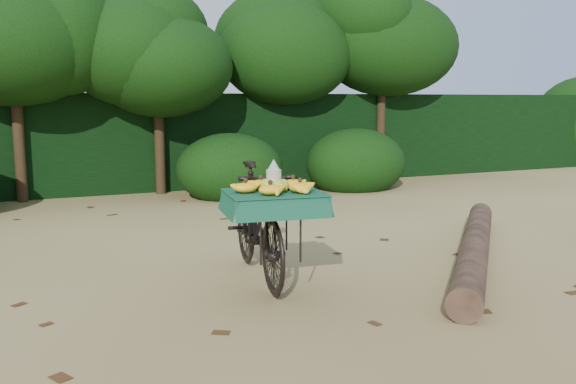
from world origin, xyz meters
name	(u,v)px	position (x,y,z in m)	size (l,w,h in m)	color
ground	(225,269)	(0.00, 0.00, 0.00)	(80.00, 80.00, 0.00)	tan
vendor_bicycle	(259,221)	(0.19, -0.46, 0.56)	(0.90, 1.91, 1.10)	black
fallen_log	(475,246)	(2.54, -0.72, 0.14)	(0.29, 0.29, 4.00)	brown
hedge_backdrop	(122,141)	(0.00, 6.30, 0.90)	(26.00, 1.80, 1.80)	black
tree_row	(88,81)	(-0.65, 5.50, 2.00)	(14.50, 2.00, 4.00)	black
bush_clumps	(173,175)	(0.50, 4.30, 0.45)	(8.80, 1.70, 0.90)	black
leaf_litter	(206,254)	(0.00, 0.65, 0.01)	(7.00, 7.30, 0.01)	#462812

